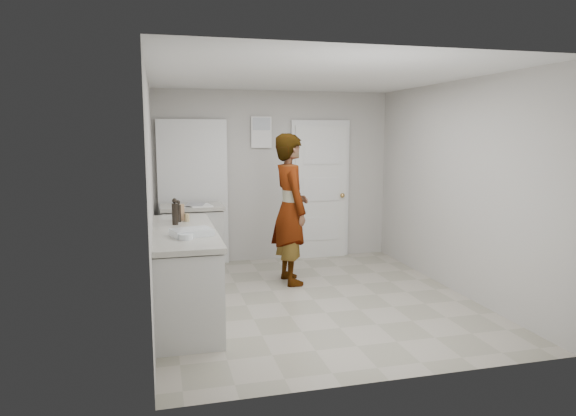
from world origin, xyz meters
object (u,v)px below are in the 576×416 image
object	(u,v)px
person	(291,209)
baking_dish	(192,232)
spice_jar	(187,218)
egg_bowl	(186,237)
oil_cruet_b	(175,212)
oil_cruet_a	(178,211)
cake_mix_box	(179,213)

from	to	relation	value
person	baking_dish	size ratio (longest dim) A/B	4.44
spice_jar	egg_bowl	world-z (taller)	spice_jar
oil_cruet_b	egg_bowl	distance (m)	0.81
oil_cruet_b	egg_bowl	world-z (taller)	oil_cruet_b
oil_cruet_b	oil_cruet_a	bearing A→B (deg)	76.64
oil_cruet_b	egg_bowl	size ratio (longest dim) A/B	2.14
person	oil_cruet_b	distance (m)	1.59
baking_dish	cake_mix_box	bearing A→B (deg)	95.36
spice_jar	oil_cruet_b	size ratio (longest dim) A/B	0.30
baking_dish	egg_bowl	world-z (taller)	baking_dish
oil_cruet_a	egg_bowl	xyz separation A→B (m)	(0.03, -0.98, -0.09)
oil_cruet_a	oil_cruet_b	world-z (taller)	oil_cruet_b
person	oil_cruet_b	xyz separation A→B (m)	(-1.44, -0.66, 0.12)
cake_mix_box	oil_cruet_a	size ratio (longest dim) A/B	0.75
egg_bowl	baking_dish	bearing A→B (deg)	68.97
spice_jar	oil_cruet_a	xyz separation A→B (m)	(-0.09, -0.00, 0.07)
cake_mix_box	spice_jar	bearing A→B (deg)	-61.04
cake_mix_box	spice_jar	size ratio (longest dim) A/B	2.12
cake_mix_box	baking_dish	xyz separation A→B (m)	(0.08, -0.88, -0.06)
egg_bowl	oil_cruet_b	bearing A→B (deg)	94.86
person	egg_bowl	world-z (taller)	person
spice_jar	baking_dish	size ratio (longest dim) A/B	0.20
oil_cruet_a	person	bearing A→B (deg)	19.32
person	cake_mix_box	world-z (taller)	person
spice_jar	baking_dish	world-z (taller)	spice_jar
person	oil_cruet_a	distance (m)	1.49
cake_mix_box	egg_bowl	xyz separation A→B (m)	(0.02, -1.05, -0.07)
spice_jar	egg_bowl	distance (m)	0.98
oil_cruet_b	baking_dish	bearing A→B (deg)	-78.17
person	oil_cruet_b	bearing A→B (deg)	110.86
spice_jar	oil_cruet_b	world-z (taller)	oil_cruet_b
person	oil_cruet_a	bearing A→B (deg)	105.44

